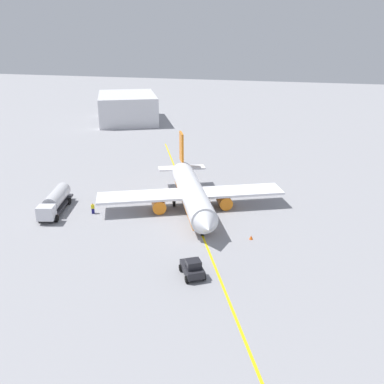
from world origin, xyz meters
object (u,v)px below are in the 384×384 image
(refueling_worker, at_px, (93,208))
(safety_cone_nose, at_px, (251,237))
(fuel_tanker, at_px, (55,201))
(pushback_tug, at_px, (192,268))
(airplane, at_px, (192,193))

(refueling_worker, height_order, safety_cone_nose, refueling_worker)
(fuel_tanker, bearing_deg, pushback_tug, 64.20)
(pushback_tug, bearing_deg, refueling_worker, -123.93)
(fuel_tanker, relative_size, safety_cone_nose, 19.69)
(safety_cone_nose, bearing_deg, airplane, -127.26)
(safety_cone_nose, bearing_deg, fuel_tanker, -92.48)
(fuel_tanker, bearing_deg, safety_cone_nose, 87.52)
(safety_cone_nose, bearing_deg, pushback_tug, -24.99)
(pushback_tug, xyz_separation_m, safety_cone_nose, (-10.99, 5.12, -0.73))
(fuel_tanker, bearing_deg, airplane, 108.62)
(airplane, xyz_separation_m, fuel_tanker, (6.74, -20.01, -0.92))
(airplane, height_order, pushback_tug, airplane)
(airplane, distance_m, safety_cone_nose, 13.54)
(pushback_tug, height_order, safety_cone_nose, pushback_tug)
(airplane, bearing_deg, pushback_tug, 16.05)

